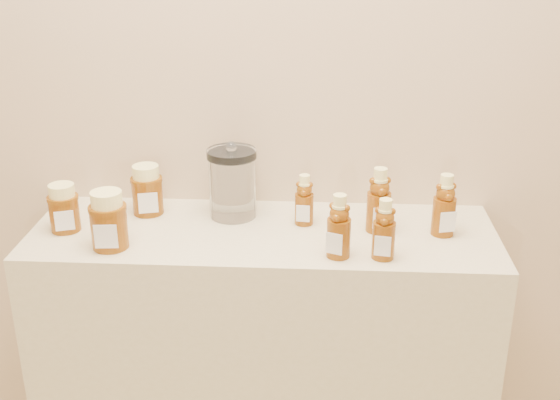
# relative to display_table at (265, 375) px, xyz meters

# --- Properties ---
(wall_back) EXTENTS (3.50, 0.02, 2.70)m
(wall_back) POSITION_rel_display_table_xyz_m (0.00, 0.20, 0.90)
(wall_back) COLOR tan
(wall_back) RESTS_ON ground
(display_table) EXTENTS (1.20, 0.40, 0.90)m
(display_table) POSITION_rel_display_table_xyz_m (0.00, 0.00, 0.00)
(display_table) COLOR beige
(display_table) RESTS_ON ground
(bear_bottle_back_left) EXTENTS (0.06, 0.06, 0.15)m
(bear_bottle_back_left) POSITION_rel_display_table_xyz_m (0.10, 0.05, 0.53)
(bear_bottle_back_left) COLOR #642F07
(bear_bottle_back_left) RESTS_ON display_table
(bear_bottle_back_mid) EXTENTS (0.08, 0.08, 0.19)m
(bear_bottle_back_mid) POSITION_rel_display_table_xyz_m (0.29, 0.02, 0.55)
(bear_bottle_back_mid) COLOR #642F07
(bear_bottle_back_mid) RESTS_ON display_table
(bear_bottle_back_right) EXTENTS (0.07, 0.07, 0.18)m
(bear_bottle_back_right) POSITION_rel_display_table_xyz_m (0.46, 0.01, 0.54)
(bear_bottle_back_right) COLOR #642F07
(bear_bottle_back_right) RESTS_ON display_table
(bear_bottle_front_left) EXTENTS (0.08, 0.08, 0.18)m
(bear_bottle_front_left) POSITION_rel_display_table_xyz_m (0.19, -0.13, 0.54)
(bear_bottle_front_left) COLOR #642F07
(bear_bottle_front_left) RESTS_ON display_table
(bear_bottle_front_right) EXTENTS (0.07, 0.07, 0.17)m
(bear_bottle_front_right) POSITION_rel_display_table_xyz_m (0.30, -0.13, 0.53)
(bear_bottle_front_right) COLOR #642F07
(bear_bottle_front_right) RESTS_ON display_table
(honey_jar_left) EXTENTS (0.10, 0.10, 0.13)m
(honey_jar_left) POSITION_rel_display_table_xyz_m (-0.51, -0.02, 0.51)
(honey_jar_left) COLOR #642F07
(honey_jar_left) RESTS_ON display_table
(honey_jar_back) EXTENTS (0.11, 0.11, 0.14)m
(honey_jar_back) POSITION_rel_display_table_xyz_m (-0.32, 0.10, 0.52)
(honey_jar_back) COLOR #642F07
(honey_jar_back) RESTS_ON display_table
(honey_jar_front) EXTENTS (0.10, 0.10, 0.15)m
(honey_jar_front) POSITION_rel_display_table_xyz_m (-0.36, -0.11, 0.52)
(honey_jar_front) COLOR #642F07
(honey_jar_front) RESTS_ON display_table
(glass_canister) EXTENTS (0.14, 0.14, 0.20)m
(glass_canister) POSITION_rel_display_table_xyz_m (-0.09, 0.09, 0.55)
(glass_canister) COLOR white
(glass_canister) RESTS_ON display_table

